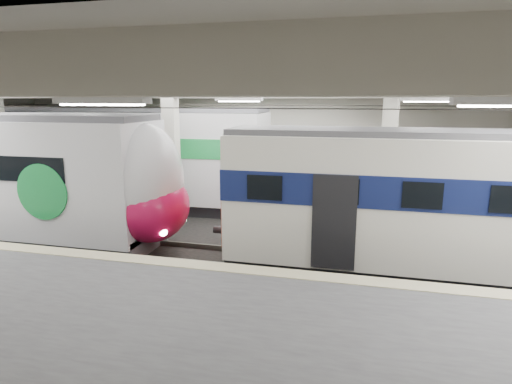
# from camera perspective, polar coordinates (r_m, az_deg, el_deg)

# --- Properties ---
(station_hall) EXTENTS (36.00, 24.00, 5.75)m
(station_hall) POSITION_cam_1_polar(r_m,az_deg,el_deg) (11.36, -7.38, 3.47)
(station_hall) COLOR black
(station_hall) RESTS_ON ground
(modern_emu) EXTENTS (13.90, 2.87, 4.48)m
(modern_emu) POSITION_cam_1_polar(r_m,az_deg,el_deg) (17.08, -29.46, 1.40)
(modern_emu) COLOR silver
(modern_emu) RESTS_ON ground
(older_rer) EXTENTS (12.49, 2.76, 4.16)m
(older_rer) POSITION_cam_1_polar(r_m,az_deg,el_deg) (12.77, 24.62, -1.42)
(older_rer) COLOR white
(older_rer) RESTS_ON ground
(far_train) EXTENTS (14.43, 3.20, 4.57)m
(far_train) POSITION_cam_1_polar(r_m,az_deg,el_deg) (21.09, -18.41, 4.60)
(far_train) COLOR silver
(far_train) RESTS_ON ground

